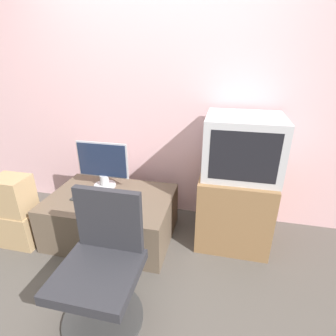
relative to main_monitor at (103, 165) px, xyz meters
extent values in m
plane|color=#4C4742|center=(0.46, -0.89, -0.67)|extent=(12.00, 12.00, 0.00)
cube|color=beige|center=(0.46, 0.44, 0.63)|extent=(4.40, 0.05, 2.60)
cube|color=brown|center=(0.14, -0.18, -0.45)|extent=(1.14, 0.78, 0.44)
cube|color=olive|center=(1.26, 0.05, -0.33)|extent=(0.64, 0.62, 0.68)
cylinder|color=#B2B2B7|center=(0.00, 0.00, -0.22)|extent=(0.22, 0.22, 0.02)
cylinder|color=#B2B2B7|center=(0.00, 0.00, -0.16)|extent=(0.09, 0.09, 0.10)
cube|color=#B2B2B7|center=(0.00, 0.00, 0.05)|extent=(0.51, 0.01, 0.35)
cube|color=#19233D|center=(0.00, 0.00, 0.05)|extent=(0.48, 0.02, 0.33)
cube|color=#2D2D2D|center=(-0.02, -0.27, -0.22)|extent=(0.34, 0.12, 0.01)
ellipsoid|color=#4C4C51|center=(0.24, -0.29, -0.21)|extent=(0.07, 0.04, 0.04)
cube|color=#B7B7BC|center=(1.28, 0.07, 0.27)|extent=(0.63, 0.56, 0.51)
cube|color=black|center=(1.28, -0.20, 0.27)|extent=(0.52, 0.01, 0.40)
cylinder|color=#333333|center=(0.43, -1.04, -0.65)|extent=(0.54, 0.54, 0.03)
cylinder|color=#4C4C51|center=(0.43, -1.04, -0.47)|extent=(0.05, 0.05, 0.34)
cube|color=#28282D|center=(0.43, -1.04, -0.26)|extent=(0.50, 0.50, 0.07)
cube|color=#28282D|center=(0.43, -0.81, -0.01)|extent=(0.45, 0.05, 0.44)
cube|color=#A3845B|center=(-0.65, -0.47, -0.50)|extent=(0.33, 0.26, 0.34)
cube|color=#A3845B|center=(-0.65, -0.47, -0.16)|extent=(0.30, 0.24, 0.35)
camera|label=1|loc=(1.13, -2.13, 1.00)|focal=28.00mm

